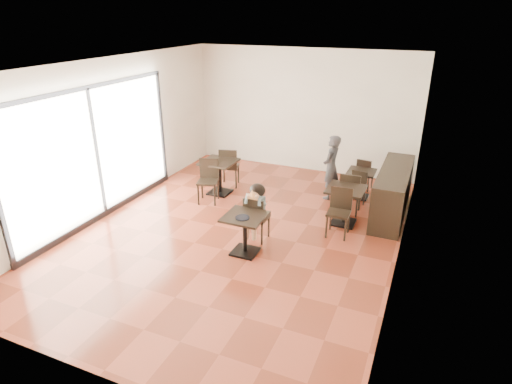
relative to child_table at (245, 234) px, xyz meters
The scene contains 23 objects.
floor 0.92m from the child_table, 121.56° to the left, with size 6.00×8.00×0.01m, color brown.
ceiling 2.95m from the child_table, 121.56° to the left, with size 6.00×8.00×0.01m, color white.
wall_back 4.89m from the child_table, 95.34° to the left, with size 6.00×0.01×3.20m, color white.
wall_front 3.53m from the child_table, 97.65° to the right, with size 6.00×0.01×3.20m, color white.
wall_left 3.72m from the child_table, 168.22° to the left, with size 0.01×8.00×3.20m, color white.
wall_right 2.93m from the child_table, 15.67° to the left, with size 0.01×8.00×3.20m, color white.
storefront_window 3.57m from the child_table, behind, with size 0.04×4.50×2.60m, color white.
child_table is the anchor object (origin of this frame).
child_chair 0.56m from the child_table, 90.00° to the left, with size 0.40×0.40×0.90m, color black, non-canonical shape.
child 0.58m from the child_table, 90.00° to the left, with size 0.40×0.56×1.13m, color slate, non-canonical shape.
plate 0.39m from the child_table, 90.00° to the right, with size 0.25×0.25×0.02m, color black.
pizza_slice 0.70m from the child_table, 90.00° to the left, with size 0.26×0.20×0.06m, color #E8D77A, non-canonical shape.
adult_patron 3.15m from the child_table, 75.53° to the left, with size 0.55×0.36×1.50m, color #37373C.
cafe_table_mid 2.31m from the child_table, 53.40° to the left, with size 0.74×0.74×0.78m, color black, non-canonical shape.
cafe_table_left 2.82m from the child_table, 127.01° to the left, with size 0.77×0.77×0.82m, color black, non-canonical shape.
cafe_table_back 3.63m from the child_table, 66.74° to the left, with size 0.62×0.62×0.65m, color black, non-canonical shape.
chair_mid_a 2.77m from the child_table, 60.19° to the left, with size 0.42×0.42×0.94m, color black, non-canonical shape.
chair_mid_b 1.90m from the child_table, 43.45° to the left, with size 0.42×0.42×0.94m, color black, non-canonical shape.
chair_left_a 3.28m from the child_table, 121.21° to the left, with size 0.44×0.44×0.98m, color black, non-canonical shape.
chair_left_b 2.40m from the child_table, 134.93° to the left, with size 0.44×0.44×0.98m, color black, non-canonical shape.
chair_back_a 4.14m from the child_table, 69.75° to the left, with size 0.35×0.35×0.79m, color black, non-canonical shape.
chair_back_b 3.13m from the child_table, 62.76° to the left, with size 0.35×0.35×0.79m, color black, non-canonical shape.
service_counter 3.50m from the child_table, 50.89° to the left, with size 0.60×2.40×1.00m, color black.
Camera 1 is at (3.26, -6.81, 4.07)m, focal length 30.00 mm.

